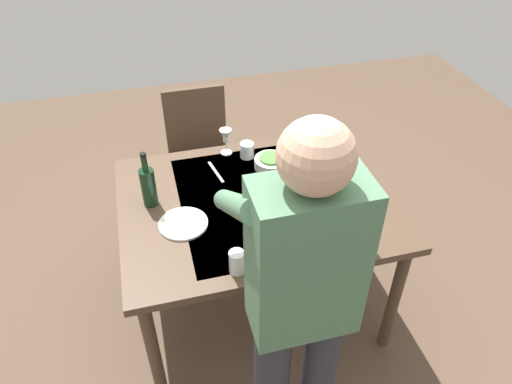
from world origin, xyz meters
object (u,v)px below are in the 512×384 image
water_cup_near_right (237,262)px  water_cup_far_left (252,224)px  person_server (301,300)px  side_bowl_salad (271,162)px  dinner_plate_near (322,174)px  serving_bowl_pasta (305,216)px  wine_glass_right (226,137)px  chair_near (199,148)px  wine_bottle (148,186)px  dining_table (256,212)px  water_cup_near_left (247,150)px  dinner_plate_far (183,224)px  wine_glass_left (364,228)px

water_cup_near_right → water_cup_far_left: water_cup_near_right is taller
person_server → side_bowl_salad: size_ratio=9.38×
person_server → dinner_plate_near: person_server is taller
serving_bowl_pasta → dinner_plate_near: serving_bowl_pasta is taller
side_bowl_salad → water_cup_far_left: bearing=64.0°
wine_glass_right → water_cup_far_left: bearing=88.3°
chair_near → water_cup_near_right: (0.05, 1.34, 0.30)m
chair_near → wine_bottle: (0.35, 0.80, 0.36)m
chair_near → water_cup_far_left: size_ratio=10.12×
person_server → wine_bottle: person_server is taller
chair_near → wine_bottle: 0.95m
dining_table → side_bowl_salad: bearing=-121.0°
dining_table → water_cup_near_left: bearing=-97.3°
side_bowl_salad → water_cup_near_right: bearing=63.1°
chair_near → dinner_plate_far: chair_near is taller
water_cup_near_left → dinner_plate_far: bearing=47.8°
water_cup_near_right → side_bowl_salad: 0.76m
serving_bowl_pasta → dinner_plate_far: serving_bowl_pasta is taller
wine_glass_left → water_cup_near_right: bearing=0.6°
water_cup_near_right → dinner_plate_near: bearing=-137.0°
wine_glass_left → water_cup_far_left: size_ratio=1.68×
water_cup_far_left → side_bowl_salad: water_cup_far_left is taller
water_cup_far_left → dinner_plate_far: size_ratio=0.39×
wine_glass_left → dinner_plate_near: bearing=-92.2°
chair_near → water_cup_near_left: 0.63m
wine_glass_left → dinner_plate_near: wine_glass_left is taller
serving_bowl_pasta → side_bowl_salad: same height
water_cup_near_left → water_cup_near_right: bearing=73.2°
chair_near → water_cup_far_left: (-0.07, 1.12, 0.29)m
chair_near → water_cup_far_left: 1.16m
person_server → serving_bowl_pasta: bearing=-111.6°
person_server → wine_bottle: bearing=-62.8°
wine_glass_right → dining_table: bearing=97.2°
wine_bottle → wine_glass_left: (-0.87, 0.53, -0.01)m
water_cup_near_left → dinner_plate_far: water_cup_near_left is taller
wine_glass_right → dinner_plate_far: wine_glass_right is taller
chair_near → water_cup_near_right: 1.37m
water_cup_near_right → dinner_plate_far: 0.39m
water_cup_near_right → serving_bowl_pasta: size_ratio=0.36×
dinner_plate_near → wine_glass_left: bearing=87.8°
side_bowl_salad → dinner_plate_near: bearing=150.5°
wine_glass_right → dinner_plate_far: bearing=59.1°
wine_glass_left → serving_bowl_pasta: bearing=-49.6°
person_server → dining_table: bearing=-93.4°
dining_table → wine_bottle: size_ratio=4.52×
water_cup_far_left → wine_bottle: bearing=-36.3°
wine_glass_left → person_server: bearing=40.8°
dining_table → dinner_plate_near: 0.41m
serving_bowl_pasta → side_bowl_salad: (0.03, -0.46, -0.00)m
dinner_plate_near → water_cup_near_right: bearing=43.0°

